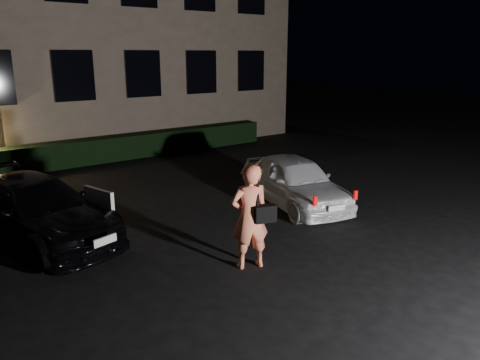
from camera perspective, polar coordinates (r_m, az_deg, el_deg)
ground at (r=8.60m, az=6.94°, el=-10.80°), size 80.00×80.00×0.00m
hedge at (r=17.18m, az=-18.38°, el=3.27°), size 15.00×0.70×0.85m
sedan at (r=10.48m, az=-23.73°, el=-3.35°), size 2.88×4.78×1.30m
hatch at (r=11.88m, az=6.69°, el=-0.12°), size 2.36×3.98×1.27m
man at (r=8.29m, az=1.24°, el=-4.46°), size 0.81×0.67×1.92m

